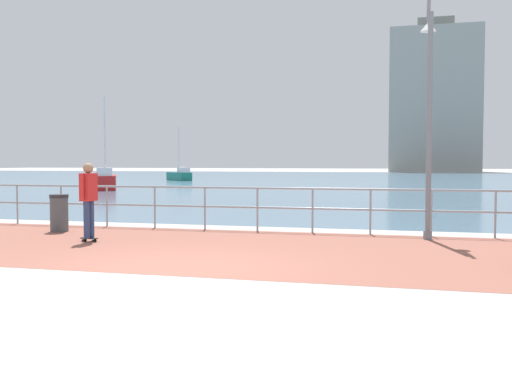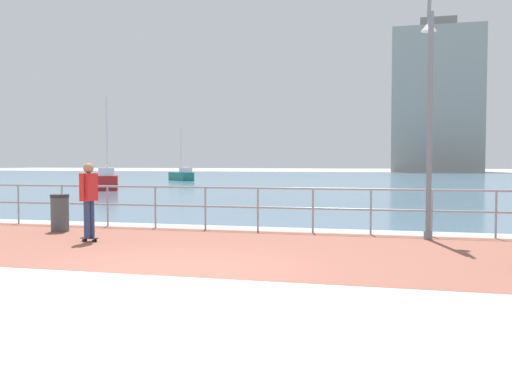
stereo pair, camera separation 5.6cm
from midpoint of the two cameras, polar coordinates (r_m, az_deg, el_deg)
name	(u,v)px [view 2 (the right image)]	position (r m, az deg, el deg)	size (l,w,h in m)	color
ground	(365,183)	(48.98, 10.58, 0.83)	(220.00, 220.00, 0.00)	#ADAAA5
brick_paving	(220,248)	(12.01, -3.38, -5.39)	(28.00, 6.03, 0.01)	#935647
harbor_water	(374,180)	(59.43, 11.36, 1.19)	(180.00, 88.00, 0.00)	slate
waterfront_railing	(258,201)	(14.80, 0.29, -0.84)	(25.25, 0.06, 1.11)	#8C99A3
lamppost	(429,100)	(13.92, 16.53, 8.50)	(0.36, 0.82, 5.64)	slate
skateboarder	(89,195)	(13.27, -15.76, -0.24)	(0.41, 0.56, 1.72)	black
trash_bin	(60,213)	(15.50, -18.35, -1.93)	(0.46, 0.46, 0.93)	#474C51
sailboat_teal	(107,181)	(38.33, -14.17, 1.07)	(3.08, 4.30, 5.87)	#B21E1E
sailboat_blue	(182,175)	(55.81, -7.18, 1.61)	(3.33, 3.34, 5.06)	#197266
tower_brick	(437,100)	(111.98, 17.12, 8.46)	(15.59, 10.43, 27.27)	#939993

